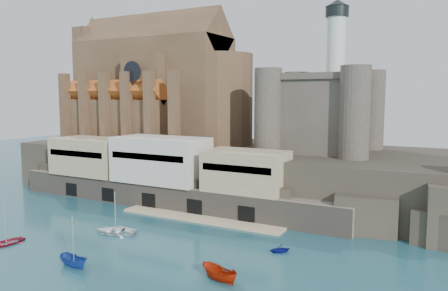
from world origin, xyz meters
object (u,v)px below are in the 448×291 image
church (158,90)px  castle_keep (322,109)px  boat_0 (6,244)px  boat_2 (74,266)px

church → castle_keep: bearing=-1.1°
castle_keep → boat_0: bearing=-124.3°
castle_keep → boat_2: castle_keep is taller
church → boat_2: bearing=-64.6°
boat_0 → boat_2: size_ratio=1.07×
church → boat_0: 52.97m
church → castle_keep: size_ratio=1.60×
boat_0 → boat_2: 14.72m
church → boat_2: size_ratio=10.00×
boat_2 → castle_keep: bearing=-11.4°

